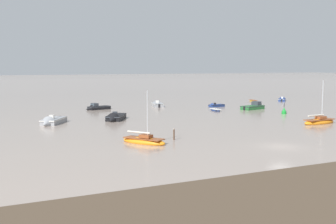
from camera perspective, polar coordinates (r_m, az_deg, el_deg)
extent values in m
plane|color=gray|center=(49.76, 14.90, -4.52)|extent=(800.00, 800.00, 0.00)
cube|color=#23602D|center=(90.76, 11.26, 0.52)|extent=(5.73, 3.52, 1.05)
cone|color=#23602D|center=(92.97, 12.32, 0.63)|extent=(2.16, 2.47, 2.11)
cube|color=#33383F|center=(90.77, 11.29, 0.77)|extent=(5.86, 3.59, 0.12)
cube|color=#33383F|center=(91.68, 11.76, 1.15)|extent=(1.67, 1.94, 0.82)
cube|color=#384751|center=(92.19, 12.01, 1.21)|extent=(0.69, 1.62, 0.65)
cube|color=black|center=(88.71, 10.22, 0.51)|extent=(0.42, 0.49, 0.75)
cube|color=gray|center=(95.34, -1.40, 0.90)|extent=(3.49, 5.46, 1.00)
cone|color=gray|center=(97.95, -1.61, 1.04)|extent=(2.37, 2.10, 2.00)
cube|color=silver|center=(95.36, -1.41, 1.13)|extent=(3.56, 5.59, 0.11)
cube|color=silver|center=(96.04, -1.47, 1.40)|extent=(0.76, 0.62, 0.55)
cube|color=black|center=(92.88, -1.20, 0.85)|extent=(0.47, 0.41, 0.71)
ellipsoid|color=orange|center=(71.12, 19.61, -1.31)|extent=(6.51, 2.51, 1.10)
cube|color=brown|center=(71.06, 19.62, -0.96)|extent=(5.54, 2.23, 0.11)
cube|color=brown|center=(71.27, 19.80, -0.69)|extent=(1.62, 1.21, 0.40)
cylinder|color=#B7BABF|center=(71.20, 20.01, 1.57)|extent=(0.11, 0.11, 6.04)
cylinder|color=beige|center=(70.37, 19.23, -0.42)|extent=(3.51, 0.52, 0.22)
ellipsoid|color=navy|center=(86.45, 6.36, 0.24)|extent=(1.81, 3.88, 0.59)
cube|color=silver|center=(86.42, 6.36, 0.40)|extent=(1.74, 3.58, 0.08)
cube|color=silver|center=(86.43, 6.36, 0.34)|extent=(1.17, 0.40, 0.06)
cube|color=navy|center=(114.13, 15.03, 1.54)|extent=(4.04, 4.13, 0.80)
cone|color=navy|center=(116.25, 15.08, 1.62)|extent=(2.05, 2.04, 1.61)
cube|color=silver|center=(114.15, 15.04, 1.69)|extent=(4.13, 4.22, 0.09)
cube|color=silver|center=(114.71, 15.06, 1.88)|extent=(0.63, 0.63, 0.45)
cube|color=black|center=(112.13, 14.99, 1.53)|extent=(0.41, 0.40, 0.57)
ellipsoid|color=orange|center=(50.19, -3.26, -3.99)|extent=(4.68, 5.87, 1.00)
cube|color=brown|center=(50.12, -3.26, -3.54)|extent=(4.05, 5.04, 0.10)
cube|color=brown|center=(49.91, -2.98, -3.25)|extent=(1.60, 1.72, 0.36)
cylinder|color=#B7BABF|center=(49.42, -2.78, -0.32)|extent=(0.10, 0.10, 5.52)
cylinder|color=beige|center=(50.43, -3.95, -2.73)|extent=(1.91, 2.80, 0.20)
ellipsoid|color=gold|center=(110.78, 11.34, 1.46)|extent=(1.87, 3.57, 0.54)
cube|color=brown|center=(110.76, 11.34, 1.57)|extent=(1.79, 3.30, 0.07)
cube|color=brown|center=(110.77, 11.34, 1.53)|extent=(1.07, 0.44, 0.05)
cube|color=black|center=(72.57, -6.96, -0.80)|extent=(5.00, 6.09, 1.12)
cone|color=black|center=(69.69, -7.50, -1.10)|extent=(2.85, 2.69, 2.25)
cube|color=#33383F|center=(72.45, -6.98, -0.47)|extent=(5.11, 6.23, 0.12)
cube|color=#33383F|center=(71.62, -7.12, -0.19)|extent=(0.90, 0.82, 0.62)
cube|color=black|center=(75.24, -6.50, -0.41)|extent=(0.56, 0.53, 0.80)
cube|color=navy|center=(95.24, 6.54, 0.81)|extent=(3.77, 2.05, 0.70)
cone|color=navy|center=(94.01, 5.69, 0.75)|extent=(1.33, 1.58, 1.41)
cube|color=black|center=(95.19, 6.53, 0.97)|extent=(3.86, 2.09, 0.08)
cube|color=black|center=(94.83, 6.30, 1.12)|extent=(0.39, 0.51, 0.39)
cube|color=black|center=(96.40, 7.32, 0.93)|extent=(0.26, 0.31, 0.50)
cube|color=gray|center=(69.71, -15.04, -1.26)|extent=(4.99, 5.99, 1.10)
cone|color=gray|center=(67.02, -15.97, -1.58)|extent=(2.81, 2.67, 2.22)
cube|color=silver|center=(69.60, -15.07, -0.93)|extent=(5.10, 6.12, 0.12)
cube|color=silver|center=(68.81, -15.33, -0.64)|extent=(0.88, 0.81, 0.61)
cube|color=black|center=(72.23, -14.25, -0.85)|extent=(0.56, 0.53, 0.79)
cube|color=black|center=(90.03, -9.21, 0.49)|extent=(4.88, 2.95, 0.90)
cone|color=black|center=(88.84, -10.53, 0.39)|extent=(1.82, 2.09, 1.80)
cube|color=#33383F|center=(89.97, -9.24, 0.70)|extent=(4.99, 3.02, 0.10)
cube|color=#33383F|center=(89.40, -9.82, 0.95)|extent=(1.41, 1.64, 0.70)
cube|color=#384751|center=(89.12, -10.12, 0.96)|extent=(0.58, 1.38, 0.56)
cube|color=black|center=(91.17, -8.01, 0.67)|extent=(0.36, 0.42, 0.64)
cylinder|color=#198C2D|center=(83.40, 15.29, -0.14)|extent=(0.90, 0.90, 0.70)
cone|color=#198C2D|center=(83.33, 15.30, 0.34)|extent=(0.72, 0.72, 0.70)
cylinder|color=black|center=(83.26, 15.32, 0.89)|extent=(0.10, 0.10, 0.90)
cylinder|color=#4C3323|center=(52.38, 0.81, -3.07)|extent=(0.18, 0.18, 1.59)
cylinder|color=silver|center=(52.27, 0.81, -2.27)|extent=(0.22, 0.22, 0.08)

